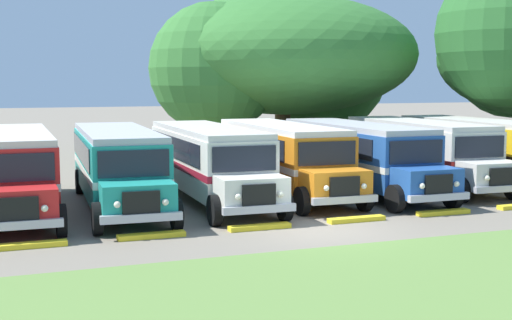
{
  "coord_description": "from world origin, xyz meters",
  "views": [
    {
      "loc": [
        -9.37,
        -19.05,
        4.56
      ],
      "look_at": [
        0.0,
        5.54,
        1.6
      ],
      "focal_mm": 48.8,
      "sensor_mm": 36.0,
      "label": 1
    }
  ],
  "objects_px": {
    "parked_bus_slot_6": "(420,149)",
    "broad_shade_tree": "(278,58)",
    "parked_bus_slot_1": "(14,167)",
    "parked_bus_slot_3": "(209,159)",
    "parked_bus_slot_5": "(358,153)",
    "parked_bus_slot_4": "(283,155)",
    "parked_bus_slot_2": "(118,163)",
    "parked_bus_slot_7": "(479,146)"
  },
  "relations": [
    {
      "from": "parked_bus_slot_6",
      "to": "broad_shade_tree",
      "type": "relative_size",
      "value": 0.64
    },
    {
      "from": "parked_bus_slot_1",
      "to": "parked_bus_slot_3",
      "type": "height_order",
      "value": "same"
    },
    {
      "from": "parked_bus_slot_3",
      "to": "parked_bus_slot_5",
      "type": "relative_size",
      "value": 1.0
    },
    {
      "from": "parked_bus_slot_4",
      "to": "broad_shade_tree",
      "type": "bearing_deg",
      "value": 159.82
    },
    {
      "from": "parked_bus_slot_3",
      "to": "parked_bus_slot_4",
      "type": "distance_m",
      "value": 3.4
    },
    {
      "from": "parked_bus_slot_4",
      "to": "parked_bus_slot_6",
      "type": "relative_size",
      "value": 1.0
    },
    {
      "from": "parked_bus_slot_1",
      "to": "parked_bus_slot_3",
      "type": "xyz_separation_m",
      "value": [
        7.14,
        -0.1,
        0.0
      ]
    },
    {
      "from": "broad_shade_tree",
      "to": "parked_bus_slot_6",
      "type": "bearing_deg",
      "value": -83.11
    },
    {
      "from": "parked_bus_slot_4",
      "to": "parked_bus_slot_6",
      "type": "distance_m",
      "value": 6.72
    },
    {
      "from": "broad_shade_tree",
      "to": "parked_bus_slot_4",
      "type": "bearing_deg",
      "value": -111.81
    },
    {
      "from": "parked_bus_slot_1",
      "to": "broad_shade_tree",
      "type": "relative_size",
      "value": 0.63
    },
    {
      "from": "parked_bus_slot_6",
      "to": "parked_bus_slot_1",
      "type": "bearing_deg",
      "value": -85.52
    },
    {
      "from": "parked_bus_slot_1",
      "to": "parked_bus_slot_6",
      "type": "bearing_deg",
      "value": 92.8
    },
    {
      "from": "parked_bus_slot_2",
      "to": "parked_bus_slot_5",
      "type": "relative_size",
      "value": 1.01
    },
    {
      "from": "parked_bus_slot_5",
      "to": "parked_bus_slot_7",
      "type": "height_order",
      "value": "same"
    },
    {
      "from": "parked_bus_slot_6",
      "to": "broad_shade_tree",
      "type": "height_order",
      "value": "broad_shade_tree"
    },
    {
      "from": "parked_bus_slot_4",
      "to": "parked_bus_slot_7",
      "type": "xyz_separation_m",
      "value": [
        10.01,
        0.16,
        0.0
      ]
    },
    {
      "from": "parked_bus_slot_2",
      "to": "parked_bus_slot_3",
      "type": "distance_m",
      "value": 3.54
    },
    {
      "from": "parked_bus_slot_5",
      "to": "parked_bus_slot_3",
      "type": "bearing_deg",
      "value": -90.61
    },
    {
      "from": "parked_bus_slot_3",
      "to": "parked_bus_slot_6",
      "type": "relative_size",
      "value": 1.0
    },
    {
      "from": "parked_bus_slot_1",
      "to": "parked_bus_slot_4",
      "type": "xyz_separation_m",
      "value": [
        10.49,
        0.49,
        0.0
      ]
    },
    {
      "from": "parked_bus_slot_1",
      "to": "parked_bus_slot_7",
      "type": "distance_m",
      "value": 20.51
    },
    {
      "from": "parked_bus_slot_2",
      "to": "parked_bus_slot_5",
      "type": "xyz_separation_m",
      "value": [
        10.02,
        -0.02,
        0.0
      ]
    },
    {
      "from": "parked_bus_slot_7",
      "to": "parked_bus_slot_5",
      "type": "bearing_deg",
      "value": -81.64
    },
    {
      "from": "parked_bus_slot_1",
      "to": "parked_bus_slot_4",
      "type": "height_order",
      "value": "same"
    },
    {
      "from": "parked_bus_slot_3",
      "to": "parked_bus_slot_4",
      "type": "xyz_separation_m",
      "value": [
        3.35,
        0.59,
        0.0
      ]
    },
    {
      "from": "parked_bus_slot_5",
      "to": "parked_bus_slot_1",
      "type": "bearing_deg",
      "value": -90.54
    },
    {
      "from": "parked_bus_slot_4",
      "to": "broad_shade_tree",
      "type": "relative_size",
      "value": 0.64
    },
    {
      "from": "parked_bus_slot_5",
      "to": "parked_bus_slot_6",
      "type": "distance_m",
      "value": 3.67
    },
    {
      "from": "parked_bus_slot_4",
      "to": "parked_bus_slot_5",
      "type": "height_order",
      "value": "same"
    },
    {
      "from": "parked_bus_slot_7",
      "to": "broad_shade_tree",
      "type": "relative_size",
      "value": 0.64
    },
    {
      "from": "parked_bus_slot_2",
      "to": "parked_bus_slot_3",
      "type": "bearing_deg",
      "value": 94.46
    },
    {
      "from": "parked_bus_slot_7",
      "to": "broad_shade_tree",
      "type": "bearing_deg",
      "value": -157.97
    },
    {
      "from": "parked_bus_slot_7",
      "to": "broad_shade_tree",
      "type": "distance_m",
      "value": 14.34
    },
    {
      "from": "parked_bus_slot_1",
      "to": "parked_bus_slot_3",
      "type": "relative_size",
      "value": 1.0
    },
    {
      "from": "parked_bus_slot_1",
      "to": "parked_bus_slot_5",
      "type": "relative_size",
      "value": 1.0
    },
    {
      "from": "parked_bus_slot_5",
      "to": "parked_bus_slot_7",
      "type": "relative_size",
      "value": 1.0
    },
    {
      "from": "broad_shade_tree",
      "to": "parked_bus_slot_1",
      "type": "bearing_deg",
      "value": -139.45
    },
    {
      "from": "parked_bus_slot_5",
      "to": "parked_bus_slot_6",
      "type": "relative_size",
      "value": 1.0
    },
    {
      "from": "broad_shade_tree",
      "to": "parked_bus_slot_2",
      "type": "bearing_deg",
      "value": -131.58
    },
    {
      "from": "parked_bus_slot_1",
      "to": "parked_bus_slot_6",
      "type": "relative_size",
      "value": 1.0
    },
    {
      "from": "parked_bus_slot_1",
      "to": "parked_bus_slot_6",
      "type": "xyz_separation_m",
      "value": [
        17.21,
        0.56,
        0.0
      ]
    }
  ]
}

